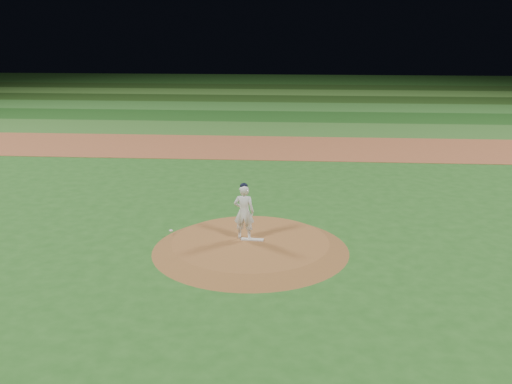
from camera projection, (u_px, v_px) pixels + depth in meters
name	position (u px, v px, depth m)	size (l,w,h in m)	color
ground	(251.00, 249.00, 16.01)	(120.00, 120.00, 0.00)	#245C1D
infield_dirt_band	(274.00, 147.00, 29.41)	(70.00, 6.00, 0.02)	#97512F
outfield_stripe_0	(278.00, 129.00, 34.67)	(70.00, 5.00, 0.02)	#326725
outfield_stripe_1	(281.00, 116.00, 39.46)	(70.00, 5.00, 0.02)	#1A4917
outfield_stripe_2	(283.00, 107.00, 44.24)	(70.00, 5.00, 0.02)	#2F6C27
outfield_stripe_3	(285.00, 99.00, 49.03)	(70.00, 5.00, 0.02)	#1F4115
outfield_stripe_4	(286.00, 92.00, 53.82)	(70.00, 5.00, 0.02)	#427C2D
outfield_stripe_5	(287.00, 87.00, 58.60)	(70.00, 5.00, 0.02)	#204516
pitchers_mound	(251.00, 245.00, 15.98)	(5.50, 5.50, 0.25)	brown
pitching_rubber	(252.00, 239.00, 16.02)	(0.63, 0.16, 0.03)	silver
rosin_bag	(171.00, 231.00, 16.66)	(0.12, 0.12, 0.06)	silver
pitcher_on_mound	(244.00, 212.00, 15.92)	(0.59, 0.40, 1.63)	white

